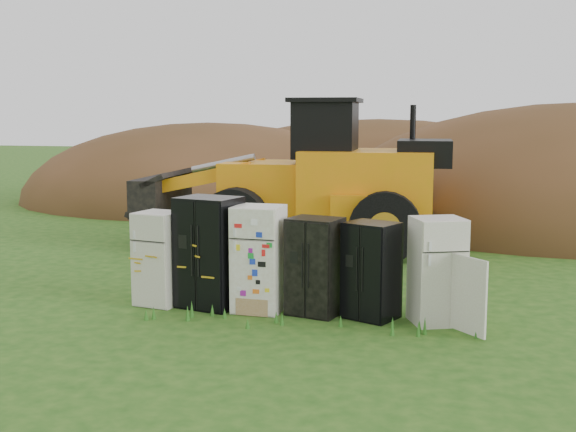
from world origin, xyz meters
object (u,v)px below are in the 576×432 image
(wheel_loader, at_px, (288,174))
(fridge_black_right, at_px, (371,270))
(fridge_open_door, at_px, (437,271))
(fridge_dark_mid, at_px, (315,266))
(fridge_black_side, at_px, (209,252))
(fridge_leftmost, at_px, (160,258))
(fridge_sticker, at_px, (259,259))

(wheel_loader, bearing_deg, fridge_black_right, -66.61)
(fridge_open_door, bearing_deg, wheel_loader, 101.13)
(fridge_dark_mid, relative_size, fridge_open_door, 0.95)
(fridge_open_door, bearing_deg, fridge_dark_mid, 155.94)
(fridge_black_side, distance_m, fridge_open_door, 4.00)
(fridge_leftmost, relative_size, fridge_dark_mid, 1.01)
(fridge_sticker, relative_size, fridge_dark_mid, 1.11)
(fridge_leftmost, height_order, fridge_sticker, fridge_sticker)
(fridge_open_door, bearing_deg, fridge_sticker, 156.97)
(fridge_black_side, height_order, fridge_open_door, fridge_black_side)
(fridge_leftmost, distance_m, fridge_open_door, 4.93)
(fridge_leftmost, bearing_deg, fridge_sticker, 9.80)
(fridge_dark_mid, distance_m, fridge_black_right, 0.98)
(fridge_sticker, bearing_deg, fridge_open_door, 1.13)
(fridge_leftmost, xyz_separation_m, fridge_sticker, (1.87, -0.00, 0.08))
(fridge_black_side, height_order, fridge_black_right, fridge_black_side)
(fridge_black_side, relative_size, fridge_black_right, 1.21)
(fridge_black_right, height_order, wheel_loader, wheel_loader)
(fridge_black_side, xyz_separation_m, fridge_dark_mid, (1.93, -0.03, -0.15))
(fridge_open_door, height_order, wheel_loader, wheel_loader)
(fridge_dark_mid, bearing_deg, fridge_open_door, 12.52)
(fridge_black_side, bearing_deg, fridge_open_door, 11.97)
(fridge_dark_mid, relative_size, wheel_loader, 0.21)
(fridge_open_door, xyz_separation_m, wheel_loader, (-4.02, 5.97, 1.04))
(fridge_sticker, height_order, fridge_dark_mid, fridge_sticker)
(fridge_black_side, distance_m, fridge_dark_mid, 1.94)
(fridge_dark_mid, bearing_deg, fridge_sticker, -164.33)
(fridge_black_side, relative_size, fridge_dark_mid, 1.18)
(fridge_sticker, distance_m, wheel_loader, 6.11)
(fridge_black_side, xyz_separation_m, fridge_sticker, (0.94, -0.06, -0.06))
(fridge_sticker, bearing_deg, fridge_black_right, 1.85)
(wheel_loader, bearing_deg, fridge_dark_mid, -74.61)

